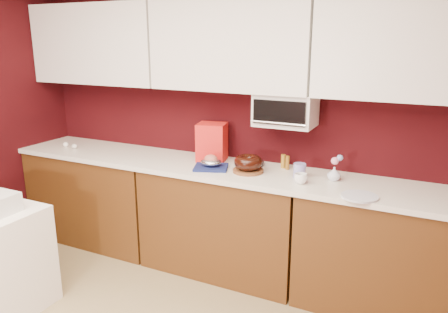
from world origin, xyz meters
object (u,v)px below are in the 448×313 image
toaster_oven (286,110)px  pandoro_box (212,142)px  coffee_mug (301,178)px  blue_jar (300,171)px  bundt_cake (248,162)px  foil_ham_nest (211,162)px  flower_vase (334,173)px

toaster_oven → pandoro_box: size_ratio=1.42×
toaster_oven → coffee_mug: bearing=-52.3°
pandoro_box → coffee_mug: 0.91m
blue_jar → coffee_mug: bearing=-69.6°
toaster_oven → blue_jar: toaster_oven is taller
bundt_cake → pandoro_box: pandoro_box is taller
toaster_oven → foil_ham_nest: (-0.52, -0.24, -0.42)m
bundt_cake → coffee_mug: size_ratio=2.41×
pandoro_box → flower_vase: (1.05, -0.10, -0.10)m
toaster_oven → coffee_mug: 0.57m
pandoro_box → blue_jar: (0.81, -0.14, -0.10)m
coffee_mug → flower_vase: flower_vase is taller
coffee_mug → bundt_cake: bearing=168.6°
pandoro_box → coffee_mug: pandoro_box is taller
toaster_oven → flower_vase: size_ratio=3.89×
coffee_mug → pandoro_box: bearing=162.3°
pandoro_box → coffee_mug: (0.86, -0.27, -0.11)m
toaster_oven → foil_ham_nest: bearing=-155.1°
bundt_cake → coffee_mug: bundt_cake is taller
bundt_cake → foil_ham_nest: bearing=-172.3°
coffee_mug → blue_jar: (-0.05, 0.13, 0.01)m
toaster_oven → bundt_cake: bearing=-137.5°
pandoro_box → flower_vase: 1.06m
foil_ham_nest → blue_jar: 0.70m
blue_jar → flower_vase: flower_vase is taller
flower_vase → blue_jar: bearing=-169.6°
coffee_mug → flower_vase: (0.20, 0.18, 0.01)m
bundt_cake → blue_jar: bearing=6.1°
toaster_oven → blue_jar: 0.48m
foil_ham_nest → pandoro_box: pandoro_box is taller
pandoro_box → bundt_cake: bearing=-37.0°
bundt_cake → flower_vase: bundt_cake is taller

